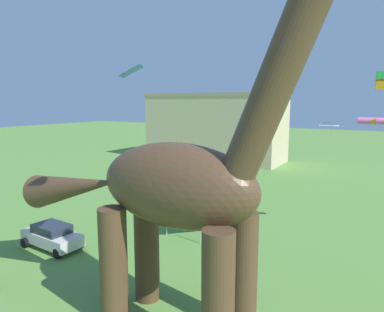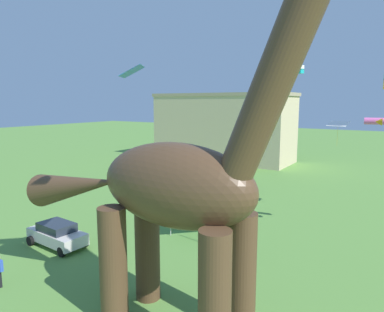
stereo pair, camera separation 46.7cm
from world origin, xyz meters
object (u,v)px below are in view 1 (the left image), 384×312
kite_mid_left (383,80)px  kite_far_right (331,124)px  festival_canopy_tent (193,198)px  kite_mid_center (131,71)px  dinosaur_sculpture (175,185)px  kite_drifting (371,121)px  kite_trailing (294,70)px  parked_sedan_left (52,236)px

kite_mid_left → kite_far_right: bearing=171.3°
festival_canopy_tent → kite_mid_center: kite_mid_center is taller
kite_mid_center → kite_mid_left: size_ratio=1.30×
dinosaur_sculpture → kite_mid_center: bearing=179.7°
kite_drifting → kite_trailing: size_ratio=2.54×
parked_sedan_left → kite_drifting: kite_drifting is taller
kite_trailing → kite_mid_left: 6.52m
parked_sedan_left → kite_trailing: bearing=59.1°
dinosaur_sculpture → kite_mid_center: dinosaur_sculpture is taller
kite_trailing → kite_far_right: 5.25m
parked_sedan_left → kite_drifting: size_ratio=2.66×
kite_drifting → kite_mid_left: bearing=84.9°
kite_trailing → festival_canopy_tent: bearing=-116.3°
kite_mid_left → festival_canopy_tent: bearing=-141.3°
kite_trailing → kite_far_right: (3.03, 0.43, -4.26)m
kite_far_right → kite_mid_left: 4.72m
kite_drifting → kite_far_right: size_ratio=0.86×
dinosaur_sculpture → kite_drifting: dinosaur_sculpture is taller
dinosaur_sculpture → kite_mid_center: 5.23m
kite_drifting → kite_far_right: 5.15m
parked_sedan_left → kite_far_right: (13.75, 15.87, 6.70)m
festival_canopy_tent → kite_mid_left: (10.72, 8.60, 8.18)m
kite_far_right → dinosaur_sculpture: bearing=-98.1°
festival_canopy_tent → kite_mid_left: 16.00m
kite_drifting → kite_mid_left: size_ratio=1.27×
parked_sedan_left → dinosaur_sculpture: bearing=-9.7°
kite_mid_center → kite_mid_left: (8.64, 17.35, 0.25)m
kite_far_right → kite_trailing: bearing=-172.0°
festival_canopy_tent → kite_trailing: size_ratio=4.94×
festival_canopy_tent → kite_drifting: (10.40, 5.03, 5.43)m
kite_drifting → dinosaur_sculpture: bearing=-111.6°
dinosaur_sculpture → kite_far_right: size_ratio=8.74×
parked_sedan_left → kite_mid_center: size_ratio=2.61×
parked_sedan_left → festival_canopy_tent: size_ratio=1.37×
parked_sedan_left → kite_mid_left: 25.06m
kite_mid_center → kite_mid_left: bearing=63.5°
kite_trailing → kite_mid_left: bearing=-0.8°
festival_canopy_tent → kite_far_right: (7.32, 9.12, 4.96)m
dinosaur_sculpture → kite_drifting: 15.66m
festival_canopy_tent → kite_mid_center: size_ratio=1.90×
festival_canopy_tent → kite_far_right: size_ratio=1.66×
kite_mid_left → kite_drifting: bearing=-95.1°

